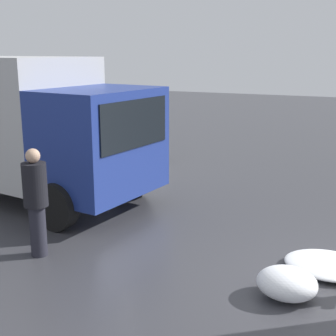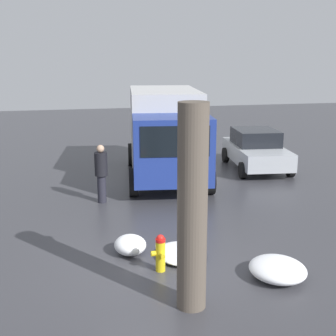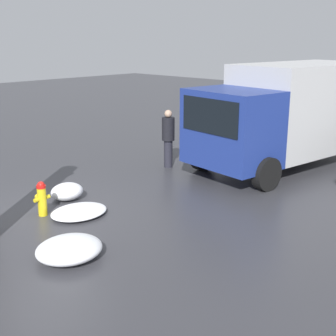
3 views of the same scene
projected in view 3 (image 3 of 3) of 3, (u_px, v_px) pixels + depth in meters
The scene contains 7 objects.
ground_plane at pixel (43, 215), 10.63m from camera, with size 60.00×60.00×0.00m, color #38383D.
fire_hydrant at pixel (42, 198), 10.52m from camera, with size 0.41×0.31×0.80m.
delivery_truck at pixel (288, 112), 14.21m from camera, with size 6.56×3.37×3.13m.
pedestrian at pixel (168, 136), 14.31m from camera, with size 0.39×0.39×1.78m.
snow_pile_by_hydrant at pixel (67, 192), 11.59m from camera, with size 0.82×0.72×0.42m.
snow_pile_curbside at pixel (79, 212), 10.60m from camera, with size 1.33×1.09×0.17m.
snow_pile_by_tree at pixel (69, 249), 8.50m from camera, with size 1.24×1.14×0.38m.
Camera 3 is at (-5.19, -8.93, 3.92)m, focal length 50.00 mm.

